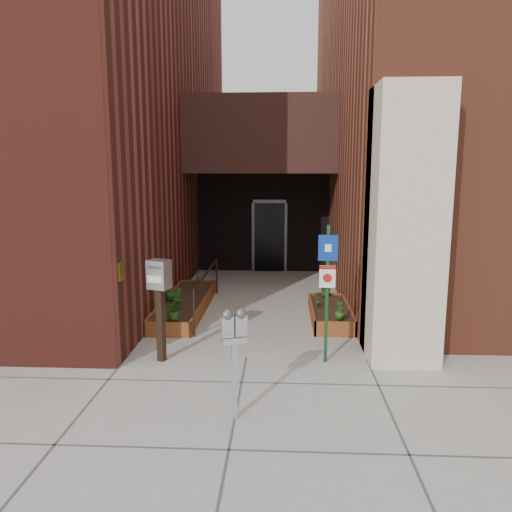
# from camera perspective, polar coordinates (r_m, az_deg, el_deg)

# --- Properties ---
(ground) EXTENTS (80.00, 80.00, 0.00)m
(ground) POSITION_cam_1_polar(r_m,az_deg,el_deg) (8.52, -1.11, -11.51)
(ground) COLOR #9E9991
(ground) RESTS_ON ground
(architecture) EXTENTS (20.00, 14.60, 10.00)m
(architecture) POSITION_cam_1_polar(r_m,az_deg,el_deg) (14.94, 0.05, 17.09)
(architecture) COLOR #5E231A
(architecture) RESTS_ON ground
(planter_left) EXTENTS (0.90, 3.60, 0.30)m
(planter_left) POSITION_cam_1_polar(r_m,az_deg,el_deg) (11.22, -8.09, -5.58)
(planter_left) COLOR brown
(planter_left) RESTS_ON ground
(planter_right) EXTENTS (0.80, 2.20, 0.30)m
(planter_right) POSITION_cam_1_polar(r_m,az_deg,el_deg) (10.59, 8.47, -6.53)
(planter_right) COLOR brown
(planter_right) RESTS_ON ground
(handrail) EXTENTS (0.04, 3.34, 0.90)m
(handrail) POSITION_cam_1_polar(r_m,az_deg,el_deg) (10.94, -5.64, -2.62)
(handrail) COLOR black
(handrail) RESTS_ON ground
(parking_meter) EXTENTS (0.33, 0.21, 1.44)m
(parking_meter) POSITION_cam_1_polar(r_m,az_deg,el_deg) (6.19, -2.54, -8.91)
(parking_meter) COLOR #AFAFB2
(parking_meter) RESTS_ON ground
(sign_post) EXTENTS (0.31, 0.08, 2.25)m
(sign_post) POSITION_cam_1_polar(r_m,az_deg,el_deg) (8.00, 8.15, -2.66)
(sign_post) COLOR #153B16
(sign_post) RESTS_ON ground
(payment_dropbox) EXTENTS (0.40, 0.35, 1.68)m
(payment_dropbox) POSITION_cam_1_polar(r_m,az_deg,el_deg) (8.17, -10.97, -3.69)
(payment_dropbox) COLOR black
(payment_dropbox) RESTS_ON ground
(shrub_left_a) EXTENTS (0.40, 0.40, 0.40)m
(shrub_left_a) POSITION_cam_1_polar(r_m,az_deg,el_deg) (9.60, -9.28, -5.99)
(shrub_left_a) COLOR #224F16
(shrub_left_a) RESTS_ON planter_left
(shrub_left_b) EXTENTS (0.28, 0.28, 0.40)m
(shrub_left_b) POSITION_cam_1_polar(r_m,az_deg,el_deg) (10.42, -9.01, -4.73)
(shrub_left_b) COLOR #265D1A
(shrub_left_b) RESTS_ON planter_left
(shrub_left_c) EXTENTS (0.30, 0.30, 0.40)m
(shrub_left_c) POSITION_cam_1_polar(r_m,az_deg,el_deg) (11.05, -9.80, -3.90)
(shrub_left_c) COLOR #1F631C
(shrub_left_c) RESTS_ON planter_left
(shrub_left_d) EXTENTS (0.25, 0.25, 0.33)m
(shrub_left_d) POSITION_cam_1_polar(r_m,az_deg,el_deg) (12.55, -6.65, -2.32)
(shrub_left_d) COLOR #1C621C
(shrub_left_d) RESTS_ON planter_left
(shrub_right_a) EXTENTS (0.26, 0.26, 0.34)m
(shrub_right_a) POSITION_cam_1_polar(r_m,az_deg,el_deg) (9.64, 9.56, -6.12)
(shrub_right_a) COLOR #26601B
(shrub_right_a) RESTS_ON planter_right
(shrub_right_b) EXTENTS (0.17, 0.17, 0.32)m
(shrub_right_b) POSITION_cam_1_polar(r_m,az_deg,el_deg) (10.51, 7.14, -4.79)
(shrub_right_b) COLOR #255017
(shrub_right_b) RESTS_ON planter_right
(shrub_right_c) EXTENTS (0.43, 0.43, 0.36)m
(shrub_right_c) POSITION_cam_1_polar(r_m,az_deg,el_deg) (11.36, 7.98, -3.57)
(shrub_right_c) COLOR #1D5117
(shrub_right_c) RESTS_ON planter_right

